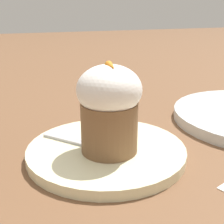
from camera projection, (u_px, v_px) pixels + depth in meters
name	position (u px, v px, depth m)	size (l,w,h in m)	color
ground_plane	(106.00, 156.00, 0.42)	(4.00, 4.00, 0.00)	brown
dessert_plate	(106.00, 151.00, 0.42)	(0.21, 0.21, 0.01)	beige
carrot_cake	(112.00, 107.00, 0.39)	(0.08, 0.08, 0.12)	brown
spoon	(98.00, 147.00, 0.41)	(0.11, 0.10, 0.01)	#B7B7BC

